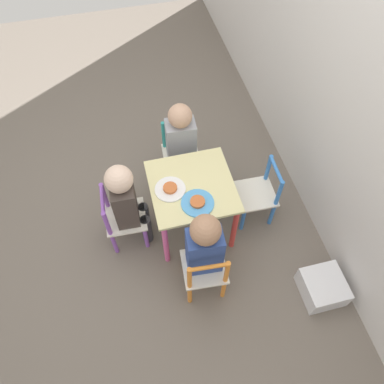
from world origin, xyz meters
TOP-DOWN VIEW (x-y plane):
  - ground_plane at (0.00, 0.00)m, footprint 6.00×6.00m
  - house_wall at (0.00, 0.89)m, footprint 6.00×0.06m
  - kids_table at (0.00, 0.00)m, footprint 0.52×0.52m
  - chair_purple at (-0.02, -0.47)m, footprint 0.27×0.27m
  - chair_orange at (0.47, -0.04)m, footprint 0.28×0.28m
  - chair_teal at (-0.47, 0.03)m, footprint 0.28×0.28m
  - chair_blue at (0.01, 0.47)m, footprint 0.27×0.27m
  - child_front at (-0.02, -0.41)m, footprint 0.21×0.22m
  - child_right at (0.41, -0.03)m, footprint 0.22×0.21m
  - child_left at (-0.41, 0.02)m, footprint 0.22×0.21m
  - plate_front at (-0.00, -0.14)m, footprint 0.19×0.19m
  - plate_right at (0.14, 0.00)m, footprint 0.20×0.20m
  - storage_bin at (0.68, 0.68)m, footprint 0.26×0.25m

SIDE VIEW (x-z plane):
  - ground_plane at x=0.00m, z-range 0.00..0.00m
  - storage_bin at x=0.68m, z-range 0.00..0.15m
  - chair_purple at x=-0.02m, z-range -0.01..0.49m
  - chair_orange at x=0.47m, z-range -0.01..0.49m
  - chair_teal at x=-0.47m, z-range -0.01..0.49m
  - chair_blue at x=0.01m, z-range -0.01..0.49m
  - kids_table at x=0.00m, z-range 0.16..0.64m
  - child_left at x=-0.41m, z-range 0.07..0.81m
  - child_front at x=-0.02m, z-range 0.07..0.82m
  - child_right at x=0.41m, z-range 0.08..0.83m
  - plate_front at x=0.00m, z-range 0.48..0.51m
  - plate_right at x=0.14m, z-range 0.48..0.51m
  - house_wall at x=0.00m, z-range 0.00..2.60m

